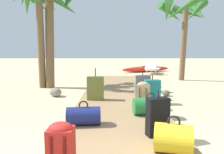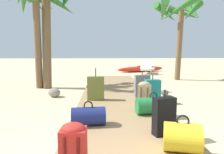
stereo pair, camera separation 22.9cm
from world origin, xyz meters
The scene contains 18 objects.
ground_plane centered at (0.00, 3.74, 0.00)m, with size 60.00×60.00×0.00m, color #D1BA8C.
boardwalk centered at (0.00, 4.68, 0.04)m, with size 1.99×9.35×0.08m, color #9E7A51.
suitcase_black centered at (0.55, 1.72, 0.37)m, with size 0.37×0.26×0.70m.
duffel_bag_green centered at (0.63, 2.81, 0.25)m, with size 0.72×0.40×0.45m.
duffel_bag_navy centered at (-0.64, 2.19, 0.24)m, with size 0.61×0.37×0.43m.
suitcase_teal centered at (0.88, 3.99, 0.35)m, with size 0.40×0.25×0.67m.
duffel_bag_yellow centered at (0.63, 1.17, 0.27)m, with size 0.55×0.48×0.49m.
backpack_tan centered at (0.58, 3.51, 0.38)m, with size 0.34×0.28×0.57m.
suitcase_olive centered at (-0.58, 4.12, 0.39)m, with size 0.43×0.22×0.83m.
backpack_red centered at (-0.70, 0.80, 0.36)m, with size 0.29×0.26×0.52m.
suitcase_grey centered at (0.69, 4.45, 0.39)m, with size 0.44×0.23×0.72m.
palm_tree_near_left centered at (-2.34, 6.49, 2.77)m, with size 2.20×2.40×3.71m.
palm_tree_far_right centered at (2.96, 8.31, 2.83)m, with size 2.31×2.47×3.60m.
palm_tree_far_left centered at (-2.64, 6.40, 3.06)m, with size 2.12×2.16×3.85m.
lounge_chair centered at (2.18, 10.92, 0.33)m, with size 1.13×1.67×0.77m.
kayak centered at (1.99, 12.07, 0.18)m, with size 3.27×1.79×0.36m.
rock_left_near centered at (-1.83, 4.88, 0.13)m, with size 0.41×0.31×0.26m, color gray.
rock_right_far centered at (1.48, 4.94, 0.09)m, with size 0.23×0.23×0.18m, color #5B5651.
Camera 2 is at (-0.37, -1.45, 1.38)m, focal length 34.78 mm.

